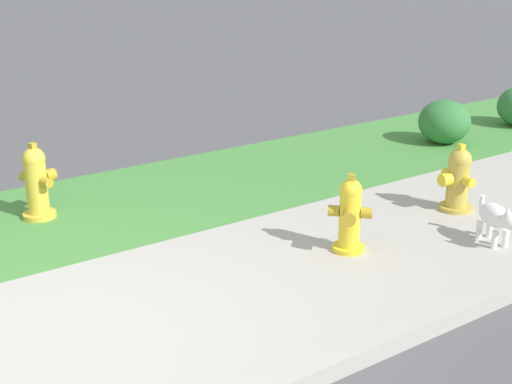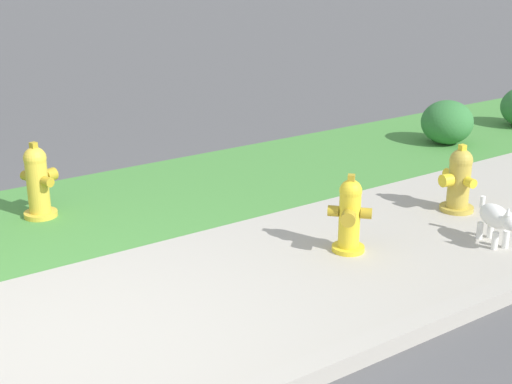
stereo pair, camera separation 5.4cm
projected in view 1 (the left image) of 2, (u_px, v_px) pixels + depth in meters
ground_plane at (53, 350)px, 4.45m from camera, size 120.00×120.00×0.00m
sidewalk_pavement at (53, 350)px, 4.45m from camera, size 18.00×2.22×0.01m
fire_hydrant_across_street at (350, 216)px, 5.76m from camera, size 0.33×0.33×0.67m
fire_hydrant_mid_block at (37, 182)px, 6.48m from camera, size 0.36×0.38×0.71m
fire_hydrant_by_grass_verge at (458, 180)px, 6.66m from camera, size 0.37×0.39×0.65m
small_white_dog at (497, 218)px, 5.90m from camera, size 0.29×0.49×0.42m
shrub_bush_near_lamp at (444, 122)px, 8.92m from camera, size 0.65×0.65×0.55m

